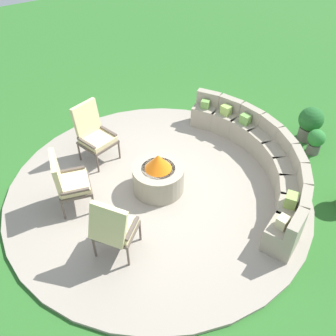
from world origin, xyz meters
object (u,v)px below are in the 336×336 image
(lounge_chair_front_right, at_px, (67,181))
(potted_plant_0, at_px, (316,141))
(fire_pit, at_px, (158,176))
(potted_plant_2, at_px, (310,123))
(lounge_chair_front_left, at_px, (93,133))
(lounge_chair_back_left, at_px, (113,227))
(curved_stone_bench, at_px, (261,158))

(lounge_chair_front_right, distance_m, potted_plant_0, 4.84)
(fire_pit, relative_size, potted_plant_2, 1.22)
(lounge_chair_front_left, relative_size, lounge_chair_back_left, 1.02)
(lounge_chair_back_left, relative_size, potted_plant_2, 1.53)
(curved_stone_bench, bearing_deg, potted_plant_0, 83.84)
(curved_stone_bench, bearing_deg, potted_plant_2, 98.68)
(fire_pit, xyz_separation_m, lounge_chair_back_left, (0.84, -1.27, 0.27))
(curved_stone_bench, relative_size, potted_plant_0, 7.39)
(fire_pit, height_order, curved_stone_bench, fire_pit)
(lounge_chair_front_left, xyz_separation_m, potted_plant_2, (1.78, 4.02, -0.23))
(lounge_chair_front_right, xyz_separation_m, potted_plant_0, (1.21, 4.67, -0.33))
(fire_pit, distance_m, lounge_chair_front_left, 1.56)
(lounge_chair_back_left, distance_m, potted_plant_2, 4.78)
(curved_stone_bench, bearing_deg, fire_pit, -107.81)
(lounge_chair_front_left, bearing_deg, potted_plant_0, 134.18)
(lounge_chair_front_right, height_order, lounge_chair_back_left, lounge_chair_back_left)
(fire_pit, bearing_deg, lounge_chair_front_right, -107.73)
(lounge_chair_back_left, xyz_separation_m, potted_plant_2, (-0.48, 4.75, -0.22))
(lounge_chair_back_left, bearing_deg, potted_plant_2, 56.01)
(curved_stone_bench, xyz_separation_m, potted_plant_0, (0.15, 1.36, -0.06))
(lounge_chair_front_left, xyz_separation_m, potted_plant_0, (2.18, 3.78, -0.35))
(fire_pit, xyz_separation_m, lounge_chair_front_left, (-1.43, -0.55, 0.28))
(lounge_chair_front_left, xyz_separation_m, lounge_chair_back_left, (2.27, -0.72, -0.01))
(potted_plant_0, height_order, potted_plant_2, potted_plant_2)
(fire_pit, relative_size, potted_plant_0, 1.71)
(lounge_chair_front_left, height_order, potted_plant_0, lounge_chair_front_left)
(lounge_chair_back_left, bearing_deg, potted_plant_0, 51.36)
(curved_stone_bench, distance_m, lounge_chair_front_right, 3.49)
(curved_stone_bench, xyz_separation_m, lounge_chair_back_left, (0.24, -3.14, 0.28))
(potted_plant_0, bearing_deg, lounge_chair_front_right, -104.50)
(lounge_chair_back_left, height_order, potted_plant_2, lounge_chair_back_left)
(lounge_chair_front_right, bearing_deg, lounge_chair_front_left, 152.73)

